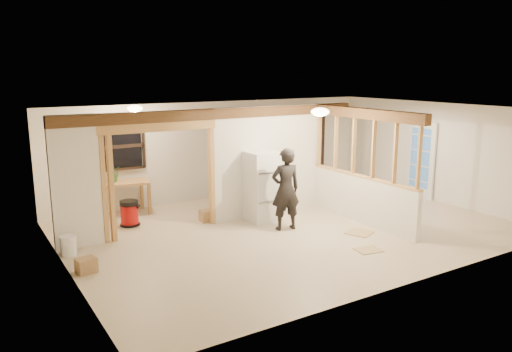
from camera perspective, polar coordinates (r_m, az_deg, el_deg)
floor at (r=10.64m, az=4.01°, el=-6.02°), size 9.00×6.50×0.01m
ceiling at (r=10.15m, az=4.22°, el=7.56°), size 9.00×6.50×0.01m
wall_back at (r=13.05m, az=-4.27°, el=3.01°), size 9.00×0.01×2.50m
wall_front at (r=7.99m, az=17.89°, el=-3.31°), size 9.00×0.01×2.50m
wall_left at (r=8.56m, az=-21.16°, el=-2.53°), size 0.01×6.50×2.50m
wall_right at (r=13.42m, az=19.92°, el=2.58°), size 0.01×6.50×2.50m
partition_left_stub at (r=9.79m, az=-19.92°, el=-0.69°), size 0.90×0.12×2.50m
partition_center at (r=11.40m, az=1.40°, el=1.74°), size 2.80×0.12×2.50m
doorway_frame at (r=10.27m, az=-10.85°, el=-0.47°), size 2.46×0.14×2.20m
header_beam_back at (r=10.65m, az=-4.03°, el=7.12°), size 7.00×0.18×0.22m
header_beam_right at (r=10.88m, az=12.36°, el=6.98°), size 0.18×3.30×0.22m
pony_wall at (r=11.19m, az=11.93°, el=-2.65°), size 0.12×3.20×1.00m
stud_partition at (r=10.96m, az=12.19°, el=3.23°), size 0.14×3.20×1.32m
window_back at (r=11.97m, az=-15.23°, el=3.26°), size 1.12×0.10×1.10m
french_door at (r=13.65m, az=18.32°, el=1.77°), size 0.12×0.86×2.00m
ceiling_dome_main at (r=9.94m, az=7.33°, el=7.29°), size 0.36×0.36×0.16m
ceiling_dome_util at (r=11.07m, az=-13.68°, el=7.52°), size 0.32×0.32×0.14m
hanging_bulb at (r=10.61m, az=-9.83°, el=5.87°), size 0.07×0.07×0.07m
refrigerator at (r=10.98m, az=0.65°, el=-1.20°), size 0.64×0.62×1.55m
woman at (r=10.35m, az=3.39°, el=-1.51°), size 0.69×0.52×1.73m
work_table at (r=11.88m, az=-15.13°, el=-2.48°), size 1.36×0.87×0.79m
potted_plant at (r=11.80m, az=-15.94°, el=0.24°), size 0.38×0.35×0.36m
shop_vac at (r=11.06m, az=-14.27°, el=-4.12°), size 0.55×0.55×0.56m
bookshelf at (r=14.31m, az=5.78°, el=2.86°), size 1.02×0.34×2.05m
bucket at (r=9.70m, az=-20.65°, el=-7.44°), size 0.29×0.29×0.36m
box_util_a at (r=11.11m, az=-5.62°, el=-4.55°), size 0.31×0.27×0.26m
box_util_b at (r=10.40m, az=-17.71°, el=-6.23°), size 0.37×0.37×0.26m
box_front at (r=8.81m, az=-18.84°, el=-9.65°), size 0.35×0.30×0.25m
floor_panel_near at (r=10.54m, az=11.74°, el=-6.34°), size 0.63×0.63×0.02m
floor_panel_far at (r=9.59m, az=12.71°, el=-8.25°), size 0.51×0.44×0.01m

